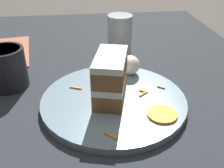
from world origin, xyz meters
TOP-DOWN VIEW (x-y plane):
  - ground_plane at (0.00, 0.00)m, footprint 6.00×6.00m
  - dining_table at (0.00, 0.00)m, footprint 1.28×0.93m
  - plate at (-0.05, -0.06)m, footprint 0.30×0.30m
  - cake_slice at (-0.04, -0.05)m, footprint 0.12×0.08m
  - cream_dollop at (0.05, -0.11)m, footprint 0.05×0.04m
  - orange_garnish at (-0.11, -0.14)m, footprint 0.06×0.06m
  - carrot_shreds_scatter at (-0.03, -0.07)m, footprint 0.25×0.20m
  - drinking_glass at (0.21, -0.10)m, footprint 0.07×0.07m
  - coffee_mug at (0.05, 0.17)m, footprint 0.09×0.09m
  - menu_card at (0.25, 0.23)m, footprint 0.25×0.18m

SIDE VIEW (x-z plane):
  - ground_plane at x=0.00m, z-range 0.00..0.00m
  - dining_table at x=0.00m, z-range 0.00..0.03m
  - menu_card at x=0.25m, z-range 0.03..0.04m
  - plate at x=-0.05m, z-range 0.03..0.05m
  - carrot_shreds_scatter at x=-0.03m, z-range 0.05..0.05m
  - orange_garnish at x=-0.11m, z-range 0.05..0.05m
  - cream_dollop at x=0.05m, z-range 0.05..0.09m
  - drinking_glass at x=0.21m, z-range 0.03..0.14m
  - coffee_mug at x=0.05m, z-range 0.04..0.13m
  - cake_slice at x=-0.04m, z-range 0.05..0.14m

